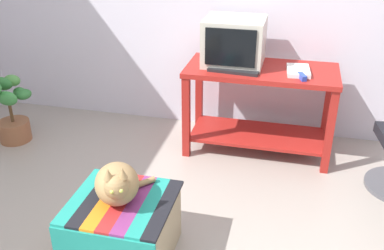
{
  "coord_description": "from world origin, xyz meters",
  "views": [
    {
      "loc": [
        0.65,
        -1.8,
        1.92
      ],
      "look_at": [
        0.01,
        0.85,
        0.55
      ],
      "focal_mm": 41.26,
      "sensor_mm": 36.0,
      "label": 1
    }
  ],
  "objects_px": {
    "book": "(298,71)",
    "potted_plant": "(9,111)",
    "stapler": "(302,77)",
    "desk": "(260,96)",
    "keyboard": "(234,70)",
    "ottoman_with_blanket": "(123,228)",
    "tv_monitor": "(234,42)",
    "cat": "(117,184)"
  },
  "relations": [
    {
      "from": "book",
      "to": "potted_plant",
      "type": "relative_size",
      "value": 0.44
    },
    {
      "from": "potted_plant",
      "to": "stapler",
      "type": "relative_size",
      "value": 5.64
    },
    {
      "from": "desk",
      "to": "keyboard",
      "type": "relative_size",
      "value": 3.04
    },
    {
      "from": "book",
      "to": "ottoman_with_blanket",
      "type": "height_order",
      "value": "book"
    },
    {
      "from": "tv_monitor",
      "to": "potted_plant",
      "type": "bearing_deg",
      "value": -167.61
    },
    {
      "from": "desk",
      "to": "keyboard",
      "type": "bearing_deg",
      "value": -148.24
    },
    {
      "from": "tv_monitor",
      "to": "ottoman_with_blanket",
      "type": "xyz_separation_m",
      "value": [
        -0.39,
        -1.55,
        -0.73
      ]
    },
    {
      "from": "desk",
      "to": "keyboard",
      "type": "distance_m",
      "value": 0.35
    },
    {
      "from": "desk",
      "to": "tv_monitor",
      "type": "bearing_deg",
      "value": 165.77
    },
    {
      "from": "desk",
      "to": "tv_monitor",
      "type": "height_order",
      "value": "tv_monitor"
    },
    {
      "from": "keyboard",
      "to": "potted_plant",
      "type": "bearing_deg",
      "value": -167.55
    },
    {
      "from": "keyboard",
      "to": "book",
      "type": "relative_size",
      "value": 1.48
    },
    {
      "from": "tv_monitor",
      "to": "cat",
      "type": "height_order",
      "value": "tv_monitor"
    },
    {
      "from": "stapler",
      "to": "book",
      "type": "bearing_deg",
      "value": 82.29
    },
    {
      "from": "book",
      "to": "cat",
      "type": "relative_size",
      "value": 0.63
    },
    {
      "from": "ottoman_with_blanket",
      "to": "potted_plant",
      "type": "relative_size",
      "value": 0.96
    },
    {
      "from": "desk",
      "to": "stapler",
      "type": "height_order",
      "value": "stapler"
    },
    {
      "from": "potted_plant",
      "to": "stapler",
      "type": "height_order",
      "value": "stapler"
    },
    {
      "from": "keyboard",
      "to": "potted_plant",
      "type": "xyz_separation_m",
      "value": [
        -1.94,
        -0.24,
        -0.46
      ]
    },
    {
      "from": "tv_monitor",
      "to": "keyboard",
      "type": "bearing_deg",
      "value": -80.14
    },
    {
      "from": "desk",
      "to": "stapler",
      "type": "relative_size",
      "value": 11.07
    },
    {
      "from": "tv_monitor",
      "to": "keyboard",
      "type": "relative_size",
      "value": 1.2
    },
    {
      "from": "potted_plant",
      "to": "tv_monitor",
      "type": "bearing_deg",
      "value": 12.66
    },
    {
      "from": "tv_monitor",
      "to": "potted_plant",
      "type": "height_order",
      "value": "tv_monitor"
    },
    {
      "from": "desk",
      "to": "ottoman_with_blanket",
      "type": "relative_size",
      "value": 2.05
    },
    {
      "from": "tv_monitor",
      "to": "book",
      "type": "distance_m",
      "value": 0.56
    },
    {
      "from": "cat",
      "to": "stapler",
      "type": "relative_size",
      "value": 3.87
    },
    {
      "from": "keyboard",
      "to": "ottoman_with_blanket",
      "type": "height_order",
      "value": "keyboard"
    },
    {
      "from": "cat",
      "to": "book",
      "type": "bearing_deg",
      "value": 33.91
    },
    {
      "from": "keyboard",
      "to": "stapler",
      "type": "relative_size",
      "value": 3.64
    },
    {
      "from": "tv_monitor",
      "to": "keyboard",
      "type": "distance_m",
      "value": 0.26
    },
    {
      "from": "tv_monitor",
      "to": "book",
      "type": "xyz_separation_m",
      "value": [
        0.53,
        -0.1,
        -0.17
      ]
    },
    {
      "from": "desk",
      "to": "book",
      "type": "relative_size",
      "value": 4.51
    },
    {
      "from": "book",
      "to": "potted_plant",
      "type": "distance_m",
      "value": 2.49
    },
    {
      "from": "ottoman_with_blanket",
      "to": "stapler",
      "type": "distance_m",
      "value": 1.72
    },
    {
      "from": "desk",
      "to": "stapler",
      "type": "distance_m",
      "value": 0.45
    },
    {
      "from": "potted_plant",
      "to": "cat",
      "type": "bearing_deg",
      "value": -36.97
    },
    {
      "from": "desk",
      "to": "ottoman_with_blanket",
      "type": "height_order",
      "value": "desk"
    },
    {
      "from": "keyboard",
      "to": "book",
      "type": "xyz_separation_m",
      "value": [
        0.49,
        0.09,
        0.0
      ]
    },
    {
      "from": "book",
      "to": "cat",
      "type": "height_order",
      "value": "book"
    },
    {
      "from": "tv_monitor",
      "to": "ottoman_with_blanket",
      "type": "bearing_deg",
      "value": -104.5
    },
    {
      "from": "book",
      "to": "stapler",
      "type": "distance_m",
      "value": 0.14
    }
  ]
}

